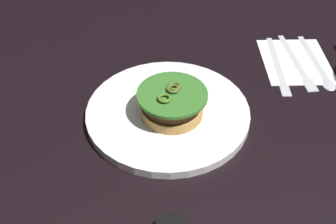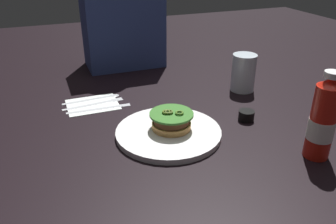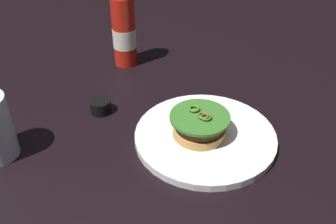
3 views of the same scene
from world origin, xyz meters
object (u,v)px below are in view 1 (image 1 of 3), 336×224
(burger_sandwich, at_px, (172,103))
(napkin, at_px, (295,61))
(spoon_utensil, at_px, (320,68))
(fork_utensil, at_px, (299,65))
(butter_knife, at_px, (279,67))
(dinner_plate, at_px, (168,113))

(burger_sandwich, distance_m, napkin, 0.31)
(spoon_utensil, bearing_deg, fork_utensil, -104.45)
(burger_sandwich, distance_m, spoon_utensil, 0.34)
(napkin, height_order, butter_knife, butter_knife)
(butter_knife, distance_m, spoon_utensil, 0.08)
(burger_sandwich, bearing_deg, fork_utensil, 120.10)
(dinner_plate, relative_size, napkin, 1.78)
(spoon_utensil, bearing_deg, napkin, -125.18)
(napkin, distance_m, spoon_utensil, 0.05)
(dinner_plate, height_order, burger_sandwich, burger_sandwich)
(burger_sandwich, bearing_deg, butter_knife, 123.53)
(dinner_plate, distance_m, burger_sandwich, 0.03)
(butter_knife, xyz_separation_m, fork_utensil, (-0.01, 0.04, 0.00))
(spoon_utensil, bearing_deg, burger_sandwich, -64.87)
(burger_sandwich, relative_size, napkin, 0.74)
(burger_sandwich, relative_size, fork_utensil, 0.60)
(dinner_plate, height_order, fork_utensil, dinner_plate)
(dinner_plate, bearing_deg, butter_knife, 120.65)
(dinner_plate, relative_size, fork_utensil, 1.44)
(dinner_plate, distance_m, butter_knife, 0.26)
(dinner_plate, bearing_deg, fork_utensil, 117.60)
(butter_knife, bearing_deg, dinner_plate, -59.35)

